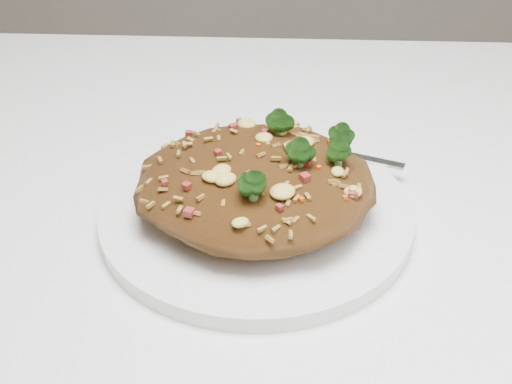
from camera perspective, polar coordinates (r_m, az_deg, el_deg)
dining_table at (r=0.63m, az=2.18°, el=-10.17°), size 1.20×0.80×0.75m
plate at (r=0.58m, az=0.00°, el=-1.79°), size 0.25×0.25×0.01m
fried_rice at (r=0.56m, az=0.10°, el=1.35°), size 0.19×0.17×0.07m
fork at (r=0.65m, az=5.51°, el=3.35°), size 0.16×0.07×0.00m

